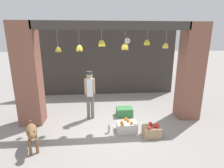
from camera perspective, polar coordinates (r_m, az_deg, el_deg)
The scene contains 12 objects.
ground_plane at distance 5.83m, azimuth 0.39°, elevation -12.67°, with size 60.00×60.00×0.00m, color gray.
shop_back_wall at distance 8.38m, azimuth -1.56°, elevation 7.25°, with size 6.50×0.12×3.16m, color #38332D.
shop_pillar_left at distance 5.95m, azimuth -25.70°, elevation 2.57°, with size 0.70×0.60×3.16m, color brown.
shop_pillar_right at distance 6.35m, azimuth 24.26°, elevation 3.44°, with size 0.70×0.60×3.16m, color brown.
storefront_awning at distance 5.29m, azimuth 0.43°, elevation 17.90°, with size 4.60×0.29×0.88m.
dog at distance 4.83m, azimuth -24.71°, elevation -14.19°, with size 0.48×0.88×0.68m.
shopkeeper at distance 5.85m, azimuth -7.24°, elevation -2.42°, with size 0.34×0.27×1.64m.
fruit_crate_oranges at distance 5.36m, azimuth 4.86°, elevation -13.65°, with size 0.58×0.44×0.36m.
fruit_crate_apples at distance 5.19m, azimuth 12.85°, elevation -14.61°, with size 0.48×0.37×0.39m.
produce_box_green at distance 6.29m, azimuth 4.07°, elevation -9.04°, with size 0.56×0.41×0.30m, color #387A42.
water_bottle at distance 5.27m, azimuth -1.00°, elevation -14.52°, with size 0.08×0.08×0.24m.
wall_clock at distance 8.34m, azimuth 5.06°, elevation 13.87°, with size 0.28×0.03×0.28m.
Camera 1 is at (-0.47, -5.14, 2.70)m, focal length 28.00 mm.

